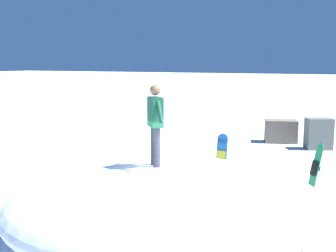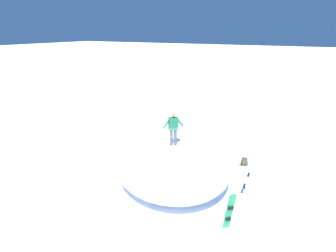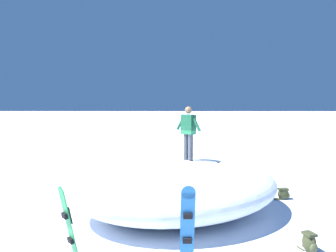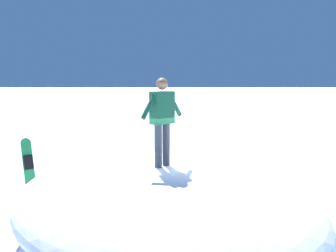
# 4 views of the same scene
# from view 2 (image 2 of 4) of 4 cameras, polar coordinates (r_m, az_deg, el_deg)

# --- Properties ---
(ground) EXTENTS (240.00, 240.00, 0.00)m
(ground) POSITION_cam_2_polar(r_m,az_deg,el_deg) (13.05, -1.98, -11.52)
(ground) COLOR white
(snow_mound) EXTENTS (8.39, 8.22, 1.60)m
(snow_mound) POSITION_cam_2_polar(r_m,az_deg,el_deg) (12.93, 0.78, -7.77)
(snow_mound) COLOR white
(snow_mound) RESTS_ON ground
(snowboarder_standing) EXTENTS (0.74, 0.78, 1.62)m
(snowboarder_standing) POSITION_cam_2_polar(r_m,az_deg,el_deg) (12.48, 1.14, -0.17)
(snowboarder_standing) COLOR #333842
(snowboarder_standing) RESTS_ON snow_mound
(snowboard_primary_upright) EXTENTS (0.46, 0.44, 1.66)m
(snowboard_primary_upright) POSITION_cam_2_polar(r_m,az_deg,el_deg) (9.99, 12.87, -17.13)
(snowboard_primary_upright) COLOR #1E8C47
(snowboard_primary_upright) RESTS_ON ground
(snowboard_secondary_upright) EXTENTS (0.32, 0.41, 1.70)m
(snowboard_secondary_upright) POSITION_cam_2_polar(r_m,az_deg,el_deg) (12.00, 16.22, -10.52)
(snowboard_secondary_upright) COLOR #2672BF
(snowboard_secondary_upright) RESTS_ON ground
(backpack_near) EXTENTS (0.59, 0.32, 0.39)m
(backpack_near) POSITION_cam_2_polar(r_m,az_deg,el_deg) (16.71, 1.97, -3.42)
(backpack_near) COLOR #383D23
(backpack_near) RESTS_ON ground
(backpack_far) EXTENTS (0.36, 0.56, 0.46)m
(backpack_far) POSITION_cam_2_polar(r_m,az_deg,el_deg) (14.79, 15.84, -7.30)
(backpack_far) COLOR #383D23
(backpack_far) RESTS_ON ground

